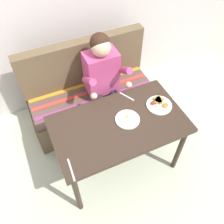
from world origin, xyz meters
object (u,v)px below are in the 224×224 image
at_px(person, 104,78).
at_px(fork, 127,96).
at_px(table, 119,128).
at_px(knife, 71,170).
at_px(plate_breakfast, 159,104).
at_px(couch, 91,97).
at_px(plate_eggs, 127,119).

relative_size(person, fork, 7.13).
height_order(table, knife, knife).
bearing_deg(plate_breakfast, person, 120.28).
height_order(plate_breakfast, fork, plate_breakfast).
bearing_deg(fork, person, 79.05).
relative_size(table, couch, 0.83).
distance_m(plate_eggs, fork, 0.28).
xyz_separation_m(person, plate_breakfast, (0.32, -0.55, 0.00)).
distance_m(plate_breakfast, fork, 0.32).
bearing_deg(couch, fork, -67.53).
bearing_deg(knife, fork, 38.21).
xyz_separation_m(plate_eggs, fork, (0.12, 0.26, -0.01)).
bearing_deg(table, fork, 51.44).
distance_m(person, plate_eggs, 0.59).
distance_m(person, plate_breakfast, 0.64).
bearing_deg(plate_breakfast, table, -175.36).
bearing_deg(couch, plate_eggs, -83.62).
height_order(table, person, person).
relative_size(couch, knife, 7.20).
bearing_deg(table, couch, 90.00).
bearing_deg(table, person, 79.44).
relative_size(table, plate_breakfast, 5.01).
bearing_deg(fork, plate_eggs, -143.32).
distance_m(table, fork, 0.34).
bearing_deg(couch, person, -57.86).
height_order(person, plate_breakfast, person).
height_order(couch, plate_eggs, couch).
relative_size(table, fork, 7.06).
xyz_separation_m(plate_breakfast, fork, (-0.23, 0.23, -0.01)).
xyz_separation_m(couch, knife, (-0.53, -1.02, 0.40)).
distance_m(table, plate_eggs, 0.12).
distance_m(couch, plate_eggs, 0.87).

